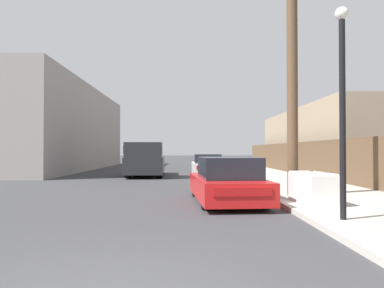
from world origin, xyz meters
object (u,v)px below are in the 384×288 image
Objects in this scene: discarded_fridge at (312,188)px; utility_pole at (292,40)px; pickup_truck at (146,160)px; parked_sports_car_red at (227,182)px; street_lamp at (342,94)px; car_parked_mid at (207,166)px.

utility_pole reaches higher than discarded_fridge.
pickup_truck is at bearing 118.75° from utility_pole.
pickup_truck is (-3.41, 10.53, 0.37)m from parked_sports_car_red.
street_lamp is (-0.17, -2.27, 2.06)m from discarded_fridge.
utility_pole is at bearing 12.60° from parked_sports_car_red.
parked_sports_car_red is 4.73m from utility_pole.
street_lamp reaches higher than car_parked_mid.
discarded_fridge is 12.80m from pickup_truck.
discarded_fridge is 0.38× the size of car_parked_mid.
discarded_fridge is at bearing -89.10° from utility_pole.
discarded_fridge is at bearing -80.60° from car_parked_mid.
utility_pole is at bearing -79.34° from car_parked_mid.
street_lamp reaches higher than pickup_truck.
car_parked_mid is (0.09, 11.15, 0.02)m from parked_sports_car_red.
car_parked_mid is at bearing 85.94° from parked_sports_car_red.
street_lamp is at bearing 108.82° from pickup_truck.
car_parked_mid is 1.04× the size of street_lamp.
pickup_truck reaches higher than discarded_fridge.
utility_pole reaches higher than parked_sports_car_red.
pickup_truck is 14.90m from street_lamp.
parked_sports_car_red reaches higher than car_parked_mid.
pickup_truck reaches higher than car_parked_mid.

